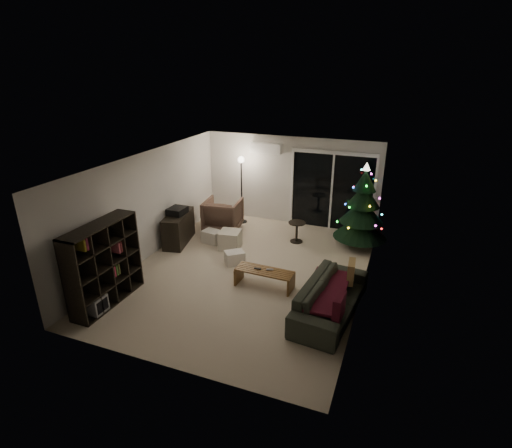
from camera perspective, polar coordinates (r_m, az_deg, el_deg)
The scene contains 18 objects.
room at distance 9.75m, azimuth 4.48°, elevation 1.98°, with size 6.50×7.51×2.60m.
bookshelf at distance 8.21m, azimuth -21.95°, elevation -5.14°, with size 0.41×1.63×1.63m, color black, non-canonical shape.
media_cabinet at distance 10.47m, azimuth -11.01°, elevation -0.59°, with size 0.47×1.26×0.79m, color black.
stereo at distance 10.30m, azimuth -11.20°, elevation 1.86°, with size 0.40×0.47×0.17m, color black.
armchair at distance 11.07m, azimuth -4.75°, elevation 1.30°, with size 0.95×0.98×0.89m, color brown.
ottoman at distance 10.04m, azimuth -3.71°, elevation -2.24°, with size 0.51×0.51×0.46m, color silver.
cardboard_box_a at distance 10.42m, azimuth -6.32°, elevation -1.78°, with size 0.46×0.35×0.33m, color white.
cardboard_box_b at distance 9.30m, azimuth -3.07°, elevation -4.82°, with size 0.43×0.32×0.30m, color white.
side_table at distance 10.40m, azimuth 5.83°, elevation -1.14°, with size 0.44×0.44×0.55m, color black.
floor_lamp at distance 11.45m, azimuth -2.08°, elevation 4.72°, with size 0.30×0.30×1.89m, color black.
sofa at distance 7.59m, azimuth 10.62°, elevation -10.34°, with size 2.23×0.87×0.65m, color #2C3025.
sofa_throw at distance 7.53m, azimuth 9.94°, elevation -9.28°, with size 0.70×1.61×0.05m, color #4E1623.
cushion_a at distance 7.99m, azimuth 13.43°, elevation -6.65°, with size 0.13×0.43×0.43m, color #9D8045.
cushion_b at distance 6.88m, azimuth 11.77°, elevation -11.56°, with size 0.13×0.43×0.43m, color #4E1623.
coffee_table at distance 8.35m, azimuth 1.21°, elevation -7.78°, with size 1.21×0.43×0.38m, color brown, non-canonical shape.
remote_a at distance 8.30m, azimuth 0.24°, elevation -6.39°, with size 0.15×0.05×0.02m, color black.
remote_b at distance 8.27m, azimuth 2.00°, elevation -6.53°, with size 0.14×0.04×0.02m, color slate.
christmas_tree at distance 10.19m, azimuth 14.98°, elevation 2.53°, with size 1.34×1.34×2.16m, color black.
Camera 1 is at (3.04, -7.30, 4.33)m, focal length 28.00 mm.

